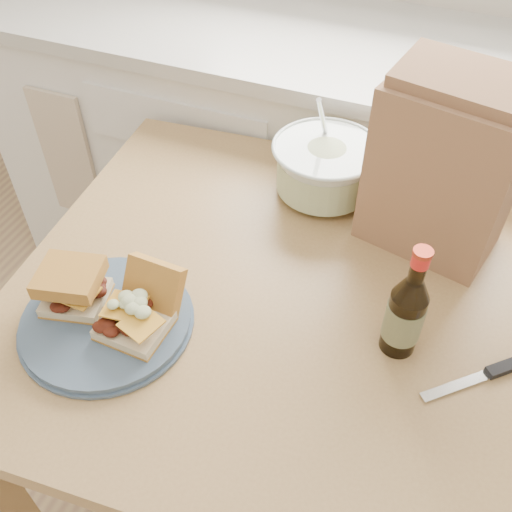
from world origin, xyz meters
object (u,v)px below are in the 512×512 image
at_px(dining_table, 263,320).
at_px(plate, 107,321).
at_px(paper_bag, 443,172).
at_px(beer_bottle, 405,313).
at_px(coleslaw_bowl, 325,170).

xyz_separation_m(dining_table, plate, (-0.22, -0.20, 0.13)).
xyz_separation_m(dining_table, paper_bag, (0.26, 0.25, 0.28)).
distance_m(beer_bottle, paper_bag, 0.31).
distance_m(dining_table, coleslaw_bowl, 0.36).
bearing_deg(paper_bag, coleslaw_bowl, 178.67).
height_order(coleslaw_bowl, beer_bottle, coleslaw_bowl).
xyz_separation_m(beer_bottle, paper_bag, (-0.01, 0.30, 0.08)).
bearing_deg(coleslaw_bowl, paper_bag, -14.52).
bearing_deg(paper_bag, dining_table, -123.54).
height_order(dining_table, paper_bag, paper_bag).
distance_m(coleslaw_bowl, beer_bottle, 0.44).
height_order(plate, paper_bag, paper_bag).
bearing_deg(plate, beer_bottle, 17.21).
relative_size(dining_table, beer_bottle, 4.43).
distance_m(plate, paper_bag, 0.68).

